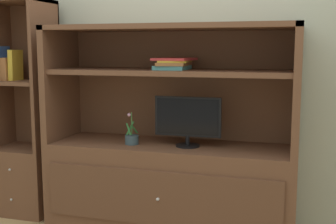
{
  "coord_description": "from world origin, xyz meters",
  "views": [
    {
      "loc": [
        0.9,
        -2.69,
        1.36
      ],
      "look_at": [
        0.0,
        0.35,
        0.9
      ],
      "focal_mm": 47.08,
      "sensor_mm": 36.0,
      "label": 1
    }
  ],
  "objects_px": {
    "tv_monitor": "(188,119)",
    "bookshelf_tall": "(25,145)",
    "upright_book_row": "(10,66)",
    "media_console": "(170,166)",
    "potted_plant": "(132,139)",
    "magazine_stack": "(174,64)"
  },
  "relations": [
    {
      "from": "tv_monitor",
      "to": "bookshelf_tall",
      "type": "distance_m",
      "value": 1.43
    },
    {
      "from": "tv_monitor",
      "to": "bookshelf_tall",
      "type": "bearing_deg",
      "value": 178.07
    },
    {
      "from": "upright_book_row",
      "to": "media_console",
      "type": "bearing_deg",
      "value": 0.24
    },
    {
      "from": "bookshelf_tall",
      "to": "upright_book_row",
      "type": "height_order",
      "value": "bookshelf_tall"
    },
    {
      "from": "media_console",
      "to": "tv_monitor",
      "type": "xyz_separation_m",
      "value": [
        0.14,
        -0.04,
        0.37
      ]
    },
    {
      "from": "media_console",
      "to": "potted_plant",
      "type": "relative_size",
      "value": 7.71
    },
    {
      "from": "magazine_stack",
      "to": "upright_book_row",
      "type": "bearing_deg",
      "value": -179.88
    },
    {
      "from": "tv_monitor",
      "to": "upright_book_row",
      "type": "height_order",
      "value": "upright_book_row"
    },
    {
      "from": "upright_book_row",
      "to": "bookshelf_tall",
      "type": "bearing_deg",
      "value": 6.29
    },
    {
      "from": "tv_monitor",
      "to": "magazine_stack",
      "type": "relative_size",
      "value": 1.42
    },
    {
      "from": "potted_plant",
      "to": "magazine_stack",
      "type": "height_order",
      "value": "magazine_stack"
    },
    {
      "from": "magazine_stack",
      "to": "media_console",
      "type": "bearing_deg",
      "value": 174.49
    },
    {
      "from": "media_console",
      "to": "tv_monitor",
      "type": "bearing_deg",
      "value": -16.03
    },
    {
      "from": "bookshelf_tall",
      "to": "potted_plant",
      "type": "bearing_deg",
      "value": -5.34
    },
    {
      "from": "magazine_stack",
      "to": "bookshelf_tall",
      "type": "height_order",
      "value": "bookshelf_tall"
    },
    {
      "from": "media_console",
      "to": "upright_book_row",
      "type": "xyz_separation_m",
      "value": [
        -1.36,
        -0.01,
        0.73
      ]
    },
    {
      "from": "bookshelf_tall",
      "to": "upright_book_row",
      "type": "distance_m",
      "value": 0.66
    },
    {
      "from": "upright_book_row",
      "to": "tv_monitor",
      "type": "bearing_deg",
      "value": -1.35
    },
    {
      "from": "potted_plant",
      "to": "bookshelf_tall",
      "type": "relative_size",
      "value": 0.14
    },
    {
      "from": "magazine_stack",
      "to": "upright_book_row",
      "type": "xyz_separation_m",
      "value": [
        -1.39,
        -0.0,
        -0.04
      ]
    },
    {
      "from": "magazine_stack",
      "to": "upright_book_row",
      "type": "height_order",
      "value": "upright_book_row"
    },
    {
      "from": "potted_plant",
      "to": "media_console",
      "type": "bearing_deg",
      "value": 17.52
    }
  ]
}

